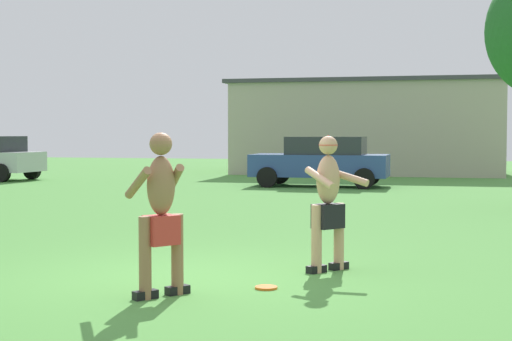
# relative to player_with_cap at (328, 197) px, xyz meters

# --- Properties ---
(ground_plane) EXTENTS (80.00, 80.00, 0.00)m
(ground_plane) POSITION_rel_player_with_cap_xyz_m (-1.55, -0.90, -0.92)
(ground_plane) COLOR #4C8E3D
(player_with_cap) EXTENTS (0.80, 0.78, 1.69)m
(player_with_cap) POSITION_rel_player_with_cap_xyz_m (0.00, 0.00, 0.00)
(player_with_cap) COLOR black
(player_with_cap) RESTS_ON ground_plane
(player_in_red) EXTENTS (0.69, 0.82, 1.72)m
(player_in_red) POSITION_rel_player_with_cap_xyz_m (-1.47, -1.91, -0.02)
(player_in_red) COLOR black
(player_in_red) RESTS_ON ground_plane
(frisbee) EXTENTS (0.25, 0.25, 0.03)m
(frisbee) POSITION_rel_player_with_cap_xyz_m (-0.50, -1.25, -0.91)
(frisbee) COLOR orange
(frisbee) RESTS_ON ground_plane
(car_blue_far_end) EXTENTS (4.31, 2.03, 1.58)m
(car_blue_far_end) POSITION_rel_player_with_cap_xyz_m (-2.51, 15.03, -0.10)
(car_blue_far_end) COLOR #2D478C
(car_blue_far_end) RESTS_ON ground_plane
(outbuilding_behind_lot) EXTENTS (11.20, 5.93, 3.86)m
(outbuilding_behind_lot) POSITION_rel_player_with_cap_xyz_m (-1.90, 23.74, 1.01)
(outbuilding_behind_lot) COLOR #B2A893
(outbuilding_behind_lot) RESTS_ON ground_plane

